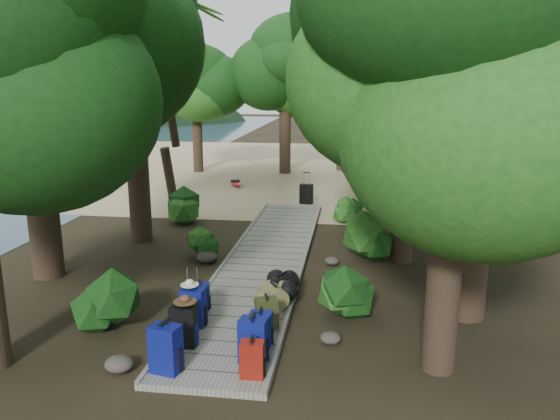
% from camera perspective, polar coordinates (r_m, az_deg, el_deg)
% --- Properties ---
extents(ground, '(120.00, 120.00, 0.00)m').
position_cam_1_polar(ground, '(12.92, -2.21, -6.99)').
color(ground, '#302718').
rests_on(ground, ground).
extents(sand_beach, '(40.00, 22.00, 0.02)m').
position_cam_1_polar(sand_beach, '(28.35, 3.45, 4.34)').
color(sand_beach, tan).
rests_on(sand_beach, ground).
extents(boardwalk, '(2.00, 12.00, 0.12)m').
position_cam_1_polar(boardwalk, '(13.83, -1.48, -5.32)').
color(boardwalk, gray).
rests_on(boardwalk, ground).
extents(backpack_left_a, '(0.51, 0.41, 0.85)m').
position_cam_1_polar(backpack_left_a, '(8.78, -11.86, -13.76)').
color(backpack_left_a, navy).
rests_on(backpack_left_a, boardwalk).
extents(backpack_left_b, '(0.43, 0.31, 0.79)m').
position_cam_1_polar(backpack_left_b, '(9.52, -10.04, -11.61)').
color(backpack_left_b, black).
rests_on(backpack_left_b, boardwalk).
extents(backpack_left_c, '(0.45, 0.34, 0.79)m').
position_cam_1_polar(backpack_left_c, '(10.21, -9.03, -9.77)').
color(backpack_left_c, navy).
rests_on(backpack_left_c, boardwalk).
extents(backpack_left_d, '(0.42, 0.34, 0.57)m').
position_cam_1_polar(backpack_left_d, '(10.93, -8.38, -8.76)').
color(backpack_left_d, navy).
rests_on(backpack_left_d, boardwalk).
extents(backpack_right_a, '(0.36, 0.26, 0.63)m').
position_cam_1_polar(backpack_right_a, '(8.53, -2.92, -15.13)').
color(backpack_right_a, maroon).
rests_on(backpack_right_a, boardwalk).
extents(backpack_right_b, '(0.46, 0.34, 0.80)m').
position_cam_1_polar(backpack_right_b, '(8.92, -2.82, -13.18)').
color(backpack_right_b, navy).
rests_on(backpack_right_b, boardwalk).
extents(backpack_right_c, '(0.39, 0.28, 0.65)m').
position_cam_1_polar(backpack_right_c, '(9.45, -2.04, -12.09)').
color(backpack_right_c, navy).
rests_on(backpack_right_c, boardwalk).
extents(backpack_right_d, '(0.47, 0.39, 0.61)m').
position_cam_1_polar(backpack_right_d, '(10.06, -1.42, -10.55)').
color(backpack_right_d, '#2F3614').
rests_on(backpack_right_d, boardwalk).
extents(duffel_right_khaki, '(0.68, 0.77, 0.43)m').
position_cam_1_polar(duffel_right_khaki, '(10.99, -0.67, -8.90)').
color(duffel_right_khaki, brown).
rests_on(duffel_right_khaki, boardwalk).
extents(duffel_right_black, '(0.71, 0.83, 0.44)m').
position_cam_1_polar(duffel_right_black, '(11.49, 0.18, -7.82)').
color(duffel_right_black, black).
rests_on(duffel_right_black, boardwalk).
extents(suitcase_on_boardwalk, '(0.43, 0.33, 0.59)m').
position_cam_1_polar(suitcase_on_boardwalk, '(10.54, -9.06, -9.60)').
color(suitcase_on_boardwalk, black).
rests_on(suitcase_on_boardwalk, boardwalk).
extents(lone_suitcase_on_sand, '(0.51, 0.36, 0.72)m').
position_cam_1_polar(lone_suitcase_on_sand, '(20.21, 2.77, 1.68)').
color(lone_suitcase_on_sand, black).
rests_on(lone_suitcase_on_sand, sand_beach).
extents(hat_brown, '(0.39, 0.39, 0.12)m').
position_cam_1_polar(hat_brown, '(9.34, -9.91, -9.08)').
color(hat_brown, '#51351E').
rests_on(hat_brown, backpack_left_b).
extents(hat_white, '(0.33, 0.33, 0.11)m').
position_cam_1_polar(hat_white, '(10.04, -9.43, -7.44)').
color(hat_white, silver).
rests_on(hat_white, backpack_left_c).
extents(kayak, '(1.85, 3.13, 0.31)m').
position_cam_1_polar(kayak, '(23.76, -4.68, 2.94)').
color(kayak, red).
rests_on(kayak, sand_beach).
extents(sun_lounger, '(0.73, 1.93, 0.61)m').
position_cam_1_polar(sun_lounger, '(22.47, 8.76, 2.60)').
color(sun_lounger, silver).
rests_on(sun_lounger, sand_beach).
extents(tree_right_a, '(4.47, 4.47, 7.46)m').
position_cam_1_polar(tree_right_a, '(8.35, 17.77, 7.42)').
color(tree_right_a, black).
rests_on(tree_right_a, ground).
extents(tree_right_b, '(6.13, 6.13, 10.94)m').
position_cam_1_polar(tree_right_b, '(10.62, 20.92, 17.79)').
color(tree_right_b, black).
rests_on(tree_right_b, ground).
extents(tree_right_c, '(4.85, 4.85, 8.40)m').
position_cam_1_polar(tree_right_c, '(13.64, 13.35, 11.80)').
color(tree_right_c, black).
rests_on(tree_right_c, ground).
extents(tree_right_d, '(5.93, 5.93, 10.87)m').
position_cam_1_polar(tree_right_d, '(16.45, 19.43, 15.97)').
color(tree_right_d, black).
rests_on(tree_right_d, ground).
extents(tree_right_e, '(4.97, 4.97, 8.94)m').
position_cam_1_polar(tree_right_e, '(19.60, 14.84, 12.93)').
color(tree_right_e, black).
rests_on(tree_right_e, ground).
extents(tree_right_f, '(4.90, 4.90, 8.75)m').
position_cam_1_polar(tree_right_f, '(22.30, 19.38, 12.40)').
color(tree_right_f, black).
rests_on(tree_right_f, ground).
extents(tree_left_b, '(5.60, 5.60, 10.07)m').
position_cam_1_polar(tree_left_b, '(13.33, -24.97, 14.51)').
color(tree_left_b, black).
rests_on(tree_left_b, ground).
extents(tree_left_c, '(5.02, 5.02, 8.73)m').
position_cam_1_polar(tree_left_c, '(15.65, -15.14, 12.48)').
color(tree_left_c, black).
rests_on(tree_left_c, ground).
extents(tree_back_a, '(4.62, 4.62, 8.00)m').
position_cam_1_polar(tree_back_a, '(26.59, 0.53, 12.40)').
color(tree_back_a, black).
rests_on(tree_back_a, ground).
extents(tree_back_b, '(6.28, 6.28, 11.21)m').
position_cam_1_polar(tree_back_b, '(27.77, 7.01, 15.67)').
color(tree_back_b, black).
rests_on(tree_back_b, ground).
extents(tree_back_c, '(4.99, 4.99, 8.98)m').
position_cam_1_polar(tree_back_c, '(28.27, 14.91, 13.02)').
color(tree_back_c, black).
rests_on(tree_back_c, ground).
extents(tree_back_d, '(4.18, 4.18, 6.97)m').
position_cam_1_polar(tree_back_d, '(27.36, -8.75, 11.20)').
color(tree_back_d, black).
rests_on(tree_back_d, ground).
extents(palm_right_a, '(4.38, 4.38, 7.47)m').
position_cam_1_polar(palm_right_a, '(18.61, 11.88, 10.82)').
color(palm_right_a, '#13380F').
rests_on(palm_right_a, ground).
extents(palm_right_b, '(4.49, 4.49, 8.68)m').
position_cam_1_polar(palm_right_b, '(22.67, 15.11, 12.60)').
color(palm_right_b, '#13380F').
rests_on(palm_right_b, ground).
extents(palm_right_c, '(3.97, 3.97, 6.32)m').
position_cam_1_polar(palm_right_c, '(24.75, 8.55, 10.22)').
color(palm_right_c, '#13380F').
rests_on(palm_right_c, ground).
extents(palm_left_a, '(4.35, 4.35, 6.91)m').
position_cam_1_polar(palm_left_a, '(18.86, -12.10, 9.99)').
color(palm_left_a, '#13380F').
rests_on(palm_left_a, ground).
extents(rock_left_a, '(0.47, 0.42, 0.26)m').
position_cam_1_polar(rock_left_a, '(9.34, -16.45, -15.17)').
color(rock_left_a, '#4C473F').
rests_on(rock_left_a, ground).
extents(rock_left_b, '(0.40, 0.36, 0.22)m').
position_cam_1_polar(rock_left_b, '(12.24, -16.10, -8.18)').
color(rock_left_b, '#4C473F').
rests_on(rock_left_b, ground).
extents(rock_left_c, '(0.52, 0.47, 0.29)m').
position_cam_1_polar(rock_left_c, '(13.96, -7.64, -4.88)').
color(rock_left_c, '#4C473F').
rests_on(rock_left_c, ground).
extents(rock_left_d, '(0.28, 0.25, 0.15)m').
position_cam_1_polar(rock_left_d, '(15.88, -7.82, -2.87)').
color(rock_left_d, '#4C473F').
rests_on(rock_left_d, ground).
extents(rock_right_a, '(0.37, 0.34, 0.21)m').
position_cam_1_polar(rock_right_a, '(9.86, 5.29, -13.17)').
color(rock_right_a, '#4C473F').
rests_on(rock_right_a, ground).
extents(rock_right_b, '(0.50, 0.45, 0.27)m').
position_cam_1_polar(rock_right_b, '(11.17, 8.04, -9.74)').
color(rock_right_b, '#4C473F').
rests_on(rock_right_b, ground).
extents(rock_right_c, '(0.36, 0.32, 0.20)m').
position_cam_1_polar(rock_right_c, '(13.74, 5.43, -5.33)').
color(rock_right_c, '#4C473F').
rests_on(rock_right_c, ground).
extents(rock_right_d, '(0.53, 0.48, 0.29)m').
position_cam_1_polar(rock_right_d, '(16.34, 8.80, -2.18)').
color(rock_right_d, '#4C473F').
rests_on(rock_right_d, ground).
extents(shrub_left_a, '(1.09, 1.09, 0.98)m').
position_cam_1_polar(shrub_left_a, '(10.79, -17.69, -9.10)').
color(shrub_left_a, '#1A4F17').
rests_on(shrub_left_a, ground).
extents(shrub_left_b, '(0.89, 0.89, 0.80)m').
position_cam_1_polar(shrub_left_b, '(14.34, -7.92, -3.32)').
color(shrub_left_b, '#1A4F17').
rests_on(shrub_left_b, ground).
extents(shrub_left_c, '(1.18, 1.18, 1.07)m').
position_cam_1_polar(shrub_left_c, '(17.87, -9.56, 0.43)').
color(shrub_left_c, '#1A4F17').
rests_on(shrub_left_c, ground).
extents(shrub_right_a, '(1.09, 1.09, 0.98)m').
position_cam_1_polar(shrub_right_a, '(10.68, 6.72, -8.78)').
color(shrub_right_a, '#1A4F17').
rests_on(shrub_right_a, ground).
extents(shrub_right_b, '(1.28, 1.28, 1.16)m').
position_cam_1_polar(shrub_right_b, '(14.06, 9.35, -2.96)').
color(shrub_right_b, '#1A4F17').
rests_on(shrub_right_b, ground).
extents(shrub_right_c, '(0.87, 0.87, 0.78)m').
position_cam_1_polar(shrub_right_c, '(17.77, 7.00, -0.03)').
color(shrub_right_c, '#1A4F17').
rests_on(shrub_right_c, ground).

